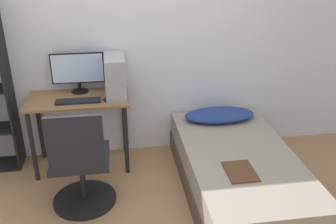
{
  "coord_description": "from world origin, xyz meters",
  "views": [
    {
      "loc": [
        -0.11,
        -2.42,
        2.15
      ],
      "look_at": [
        0.35,
        0.61,
        0.75
      ],
      "focal_mm": 40.0,
      "sensor_mm": 36.0,
      "label": 1
    }
  ],
  "objects_px": {
    "keyboard": "(78,101)",
    "bed": "(238,172)",
    "office_chair": "(81,170)",
    "pc_tower": "(115,76)",
    "monitor": "(78,70)"
  },
  "relations": [
    {
      "from": "monitor",
      "to": "keyboard",
      "type": "xyz_separation_m",
      "value": [
        0.0,
        -0.27,
        -0.22
      ]
    },
    {
      "from": "office_chair",
      "to": "bed",
      "type": "xyz_separation_m",
      "value": [
        1.41,
        0.01,
        -0.16
      ]
    },
    {
      "from": "office_chair",
      "to": "keyboard",
      "type": "distance_m",
      "value": 0.71
    },
    {
      "from": "monitor",
      "to": "bed",
      "type": "bearing_deg",
      "value": -30.42
    },
    {
      "from": "office_chair",
      "to": "monitor",
      "type": "xyz_separation_m",
      "value": [
        -0.02,
        0.85,
        0.62
      ]
    },
    {
      "from": "bed",
      "to": "keyboard",
      "type": "xyz_separation_m",
      "value": [
        -1.43,
        0.57,
        0.56
      ]
    },
    {
      "from": "bed",
      "to": "monitor",
      "type": "relative_size",
      "value": 3.62
    },
    {
      "from": "keyboard",
      "to": "pc_tower",
      "type": "bearing_deg",
      "value": 21.09
    },
    {
      "from": "keyboard",
      "to": "bed",
      "type": "bearing_deg",
      "value": -21.72
    },
    {
      "from": "pc_tower",
      "to": "bed",
      "type": "bearing_deg",
      "value": -33.6
    },
    {
      "from": "office_chair",
      "to": "pc_tower",
      "type": "relative_size",
      "value": 2.28
    },
    {
      "from": "office_chair",
      "to": "keyboard",
      "type": "bearing_deg",
      "value": 92.17
    },
    {
      "from": "bed",
      "to": "office_chair",
      "type": "bearing_deg",
      "value": -179.67
    },
    {
      "from": "office_chair",
      "to": "pc_tower",
      "type": "xyz_separation_m",
      "value": [
        0.34,
        0.72,
        0.59
      ]
    },
    {
      "from": "bed",
      "to": "pc_tower",
      "type": "xyz_separation_m",
      "value": [
        -1.07,
        0.71,
        0.75
      ]
    }
  ]
}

